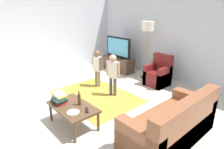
{
  "coord_description": "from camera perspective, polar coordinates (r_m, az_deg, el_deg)",
  "views": [
    {
      "loc": [
        3.21,
        -2.24,
        2.15
      ],
      "look_at": [
        0.0,
        0.6,
        0.65
      ],
      "focal_mm": 30.49,
      "sensor_mm": 36.0,
      "label": 1
    }
  ],
  "objects": [
    {
      "name": "plate",
      "position": [
        3.46,
        -11.59,
        -11.05
      ],
      "size": [
        0.22,
        0.22,
        0.02
      ],
      "color": "white",
      "rests_on": "coffee_table"
    },
    {
      "name": "child_center",
      "position": [
        4.76,
        0.27,
        0.94
      ],
      "size": [
        0.33,
        0.22,
        1.08
      ],
      "color": "#4C4C59",
      "rests_on": "ground"
    },
    {
      "name": "floor_lamp",
      "position": [
        5.99,
        10.64,
        13.18
      ],
      "size": [
        0.36,
        0.36,
        1.78
      ],
      "color": "#262626",
      "rests_on": "ground"
    },
    {
      "name": "area_rug",
      "position": [
        4.96,
        -4.87,
        -6.42
      ],
      "size": [
        2.2,
        1.6,
        0.01
      ],
      "primitive_type": "cube",
      "color": "#B28C33",
      "rests_on": "ground"
    },
    {
      "name": "bottle",
      "position": [
        3.64,
        -9.8,
        -7.34
      ],
      "size": [
        0.06,
        0.06,
        0.28
      ],
      "color": "#4C3319",
      "rests_on": "coffee_table"
    },
    {
      "name": "armchair",
      "position": [
        5.73,
        13.8,
        -0.15
      ],
      "size": [
        0.6,
        0.6,
        0.9
      ],
      "color": "maroon",
      "rests_on": "ground"
    },
    {
      "name": "tv_remote",
      "position": [
        3.48,
        -7.57,
        -10.55
      ],
      "size": [
        0.17,
        0.13,
        0.02
      ],
      "primitive_type": "cube",
      "rotation": [
        0.0,
        0.0,
        -0.55
      ],
      "color": "black",
      "rests_on": "coffee_table"
    },
    {
      "name": "child_near_tv",
      "position": [
        5.35,
        -4.44,
        2.79
      ],
      "size": [
        0.35,
        0.17,
        1.06
      ],
      "color": "gray",
      "rests_on": "ground"
    },
    {
      "name": "couch",
      "position": [
        3.45,
        18.01,
        -14.45
      ],
      "size": [
        0.8,
        1.8,
        0.86
      ],
      "color": "brown",
      "rests_on": "ground"
    },
    {
      "name": "wall_back",
      "position": [
        6.2,
        17.18,
        11.04
      ],
      "size": [
        6.0,
        0.12,
        2.7
      ],
      "primitive_type": "cube",
      "color": "silver",
      "rests_on": "ground"
    },
    {
      "name": "tv_stand",
      "position": [
        6.86,
        1.93,
        3.16
      ],
      "size": [
        1.2,
        0.44,
        0.5
      ],
      "color": "#4C3828",
      "rests_on": "ground"
    },
    {
      "name": "ground",
      "position": [
        4.47,
        -5.86,
        -9.6
      ],
      "size": [
        7.8,
        7.8,
        0.0
      ],
      "primitive_type": "plane",
      "color": "beige"
    },
    {
      "name": "wall_left",
      "position": [
        6.65,
        -21.94,
        11.03
      ],
      "size": [
        0.12,
        6.0,
        2.7
      ],
      "primitive_type": "cube",
      "color": "silver",
      "rests_on": "ground"
    },
    {
      "name": "coffee_table",
      "position": [
        3.7,
        -11.66,
        -9.87
      ],
      "size": [
        1.0,
        0.6,
        0.42
      ],
      "color": "#513823",
      "rests_on": "ground"
    },
    {
      "name": "book_stack",
      "position": [
        3.81,
        -15.54,
        -6.83
      ],
      "size": [
        0.3,
        0.25,
        0.2
      ],
      "color": "red",
      "rests_on": "coffee_table"
    },
    {
      "name": "tv",
      "position": [
        6.7,
        1.86,
        8.09
      ],
      "size": [
        1.1,
        0.28,
        0.71
      ],
      "color": "black",
      "rests_on": "tv_stand"
    }
  ]
}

